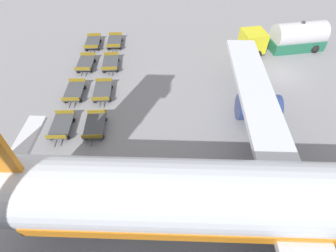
% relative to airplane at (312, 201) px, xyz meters
% --- Properties ---
extents(ground_plane, '(500.00, 500.00, 0.00)m').
position_rel_airplane_xyz_m(ground_plane, '(-16.08, 3.62, -3.41)').
color(ground_plane, gray).
extents(airplane, '(35.08, 38.08, 14.01)m').
position_rel_airplane_xyz_m(airplane, '(0.00, 0.00, 0.00)').
color(airplane, silver).
rests_on(airplane, ground_plane).
extents(fuel_tanker_primary, '(4.66, 9.93, 3.27)m').
position_rel_airplane_xyz_m(fuel_tanker_primary, '(-21.13, 5.45, -2.04)').
color(fuel_tanker_primary, yellow).
rests_on(fuel_tanker_primary, ground_plane).
extents(baggage_dolly_row_near_col_a, '(3.64, 1.89, 0.92)m').
position_rel_airplane_xyz_m(baggage_dolly_row_near_col_a, '(-20.93, -16.97, -2.93)').
color(baggage_dolly_row_near_col_a, '#424449').
rests_on(baggage_dolly_row_near_col_a, ground_plane).
extents(baggage_dolly_row_near_col_b, '(3.61, 1.80, 0.92)m').
position_rel_airplane_xyz_m(baggage_dolly_row_near_col_b, '(-16.60, -16.71, -2.93)').
color(baggage_dolly_row_near_col_b, '#424449').
rests_on(baggage_dolly_row_near_col_b, ground_plane).
extents(baggage_dolly_row_near_col_c, '(3.62, 1.82, 0.92)m').
position_rel_airplane_xyz_m(baggage_dolly_row_near_col_c, '(-11.92, -16.56, -2.93)').
color(baggage_dolly_row_near_col_c, '#424449').
rests_on(baggage_dolly_row_near_col_c, ground_plane).
extents(baggage_dolly_row_near_col_d, '(3.62, 1.83, 0.92)m').
position_rel_airplane_xyz_m(baggage_dolly_row_near_col_d, '(-7.50, -16.36, -2.93)').
color(baggage_dolly_row_near_col_d, '#424449').
rests_on(baggage_dolly_row_near_col_d, ground_plane).
extents(baggage_dolly_row_mid_a_col_a, '(3.63, 1.86, 0.92)m').
position_rel_airplane_xyz_m(baggage_dolly_row_mid_a_col_a, '(-21.24, -14.47, -2.93)').
color(baggage_dolly_row_mid_a_col_a, '#424449').
rests_on(baggage_dolly_row_mid_a_col_a, ground_plane).
extents(baggage_dolly_row_mid_a_col_b, '(3.64, 1.91, 0.92)m').
position_rel_airplane_xyz_m(baggage_dolly_row_mid_a_col_b, '(-16.76, -14.10, -2.93)').
color(baggage_dolly_row_mid_a_col_b, '#424449').
rests_on(baggage_dolly_row_mid_a_col_b, ground_plane).
extents(baggage_dolly_row_mid_a_col_c, '(3.63, 1.88, 0.92)m').
position_rel_airplane_xyz_m(baggage_dolly_row_mid_a_col_c, '(-12.07, -13.96, -2.93)').
color(baggage_dolly_row_mid_a_col_c, '#424449').
rests_on(baggage_dolly_row_mid_a_col_c, ground_plane).
extents(baggage_dolly_row_mid_a_col_d, '(3.63, 1.87, 0.92)m').
position_rel_airplane_xyz_m(baggage_dolly_row_mid_a_col_d, '(-7.64, -13.65, -2.93)').
color(baggage_dolly_row_mid_a_col_d, '#424449').
rests_on(baggage_dolly_row_mid_a_col_d, ground_plane).
extents(stand_guidance_stripe, '(0.41, 25.31, 0.01)m').
position_rel_airplane_xyz_m(stand_guidance_stripe, '(-2.70, -7.91, -3.40)').
color(stand_guidance_stripe, white).
rests_on(stand_guidance_stripe, ground_plane).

